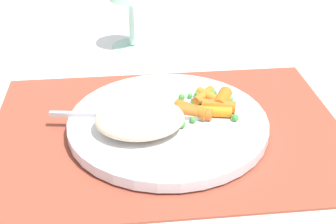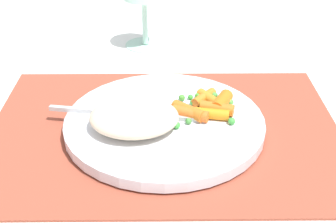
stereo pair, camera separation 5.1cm
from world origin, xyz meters
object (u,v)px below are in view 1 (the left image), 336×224
(fork, at_px, (145,116))
(rice_mound, at_px, (140,118))
(carrot_portion, at_px, (208,105))
(plate, at_px, (168,123))

(fork, bearing_deg, rice_mound, -107.98)
(rice_mound, xyz_separation_m, carrot_portion, (0.09, 0.04, -0.01))
(carrot_portion, bearing_deg, fork, -171.92)
(plate, xyz_separation_m, fork, (-0.03, 0.00, 0.01))
(plate, height_order, carrot_portion, carrot_portion)
(plate, distance_m, carrot_portion, 0.06)
(carrot_portion, height_order, fork, carrot_portion)
(plate, distance_m, fork, 0.03)
(carrot_portion, relative_size, fork, 0.41)
(plate, height_order, rice_mound, rice_mound)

